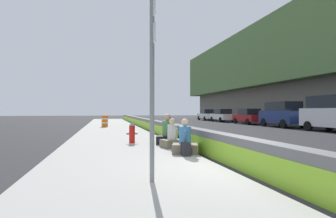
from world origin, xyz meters
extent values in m
plane|color=#2B2B2D|center=(0.00, 0.00, 0.00)|extent=(160.00, 160.00, 0.00)
cube|color=#A8A59E|center=(0.00, 2.65, 0.07)|extent=(80.00, 4.40, 0.14)
cube|color=slate|center=(0.00, 0.00, 0.42)|extent=(76.00, 0.44, 0.85)
cube|color=#8CC62D|center=(0.00, 0.23, 0.38)|extent=(74.48, 0.01, 0.54)
cylinder|color=gray|center=(-0.81, 2.35, 1.94)|extent=(0.09, 0.09, 3.60)
cube|color=white|center=(-0.81, 2.33, 3.44)|extent=(0.44, 0.02, 0.36)
cube|color=black|center=(-0.81, 2.32, 3.44)|extent=(0.30, 0.01, 0.10)
cube|color=white|center=(-0.81, 2.33, 2.94)|extent=(0.44, 0.02, 0.36)
cube|color=#1956AD|center=(-0.81, 2.32, 2.94)|extent=(0.30, 0.01, 0.10)
cylinder|color=red|center=(5.53, 2.10, 0.50)|extent=(0.24, 0.24, 0.72)
cone|color=gray|center=(5.53, 2.10, 0.94)|extent=(0.26, 0.26, 0.16)
cylinder|color=gray|center=(5.53, 1.93, 0.54)|extent=(0.10, 0.12, 0.10)
cylinder|color=gray|center=(5.53, 2.27, 0.54)|extent=(0.10, 0.12, 0.10)
cube|color=#706651|center=(2.37, 0.75, 0.29)|extent=(0.87, 0.95, 0.29)
cylinder|color=#427FB7|center=(2.37, 0.75, 0.71)|extent=(0.38, 0.38, 0.55)
sphere|color=beige|center=(2.37, 0.75, 1.11)|extent=(0.24, 0.24, 0.24)
cylinder|color=#427FB7|center=(2.57, 0.68, 0.66)|extent=(0.31, 0.21, 0.49)
cylinder|color=#427FB7|center=(2.18, 0.81, 0.66)|extent=(0.31, 0.21, 0.49)
cube|color=#706651|center=(3.83, 0.79, 0.28)|extent=(0.80, 0.88, 0.28)
cylinder|color=beige|center=(3.83, 0.79, 0.69)|extent=(0.36, 0.36, 0.54)
sphere|color=beige|center=(3.83, 0.79, 1.08)|extent=(0.24, 0.24, 0.24)
cylinder|color=beige|center=(4.02, 0.84, 0.64)|extent=(0.30, 0.18, 0.47)
cylinder|color=beige|center=(3.63, 0.75, 0.64)|extent=(0.30, 0.18, 0.47)
cube|color=black|center=(4.88, 0.73, 0.30)|extent=(0.95, 1.04, 0.32)
cylinder|color=#4C8951|center=(4.88, 0.73, 0.77)|extent=(0.41, 0.41, 0.61)
sphere|color=tan|center=(4.88, 0.73, 1.21)|extent=(0.27, 0.27, 0.27)
cylinder|color=#4C8951|center=(5.10, 0.67, 0.71)|extent=(0.34, 0.23, 0.54)
cylinder|color=#4C8951|center=(4.66, 0.80, 0.71)|extent=(0.34, 0.23, 0.54)
cube|color=#232328|center=(1.90, 0.87, 0.34)|extent=(0.32, 0.22, 0.40)
cube|color=#232328|center=(1.90, 0.73, 0.28)|extent=(0.22, 0.06, 0.20)
cylinder|color=orange|center=(17.59, 3.19, 0.61)|extent=(0.52, 0.52, 0.95)
cylinder|color=white|center=(17.59, 3.19, 0.80)|extent=(0.54, 0.54, 0.10)
cylinder|color=white|center=(17.59, 3.19, 0.47)|extent=(0.54, 0.54, 0.10)
cylinder|color=black|center=(11.30, -11.38, 0.36)|extent=(0.72, 0.23, 0.72)
cylinder|color=black|center=(11.32, -13.26, 0.36)|extent=(0.72, 0.23, 0.72)
cube|color=navy|center=(15.56, -12.29, 0.93)|extent=(4.87, 2.10, 1.10)
cube|color=black|center=(15.46, -12.29, 1.88)|extent=(3.16, 1.84, 0.80)
cylinder|color=black|center=(17.13, -11.43, 0.38)|extent=(0.77, 0.25, 0.76)
cylinder|color=black|center=(17.06, -13.27, 0.38)|extent=(0.77, 0.25, 0.76)
cylinder|color=black|center=(14.06, -11.31, 0.38)|extent=(0.77, 0.25, 0.76)
cylinder|color=black|center=(13.99, -13.15, 0.38)|extent=(0.77, 0.25, 0.76)
cube|color=maroon|center=(21.42, -12.28, 0.69)|extent=(4.54, 1.90, 0.72)
cube|color=black|center=(21.32, -12.28, 1.38)|extent=(2.24, 1.67, 0.66)
cylinder|color=black|center=(22.88, -11.45, 0.33)|extent=(0.66, 0.23, 0.66)
cylinder|color=black|center=(22.84, -13.18, 0.33)|extent=(0.66, 0.23, 0.66)
cylinder|color=black|center=(20.00, -11.39, 0.33)|extent=(0.66, 0.23, 0.66)
cylinder|color=black|center=(19.96, -13.12, 0.33)|extent=(0.66, 0.23, 0.66)
cube|color=silver|center=(27.83, -12.07, 0.69)|extent=(4.50, 1.81, 0.72)
cube|color=black|center=(27.73, -12.07, 1.38)|extent=(2.20, 1.63, 0.66)
cylinder|color=black|center=(29.27, -11.21, 0.33)|extent=(0.66, 0.22, 0.66)
cylinder|color=black|center=(29.27, -12.94, 0.33)|extent=(0.66, 0.22, 0.66)
cylinder|color=black|center=(26.39, -11.20, 0.33)|extent=(0.66, 0.22, 0.66)
cylinder|color=black|center=(26.39, -12.93, 0.33)|extent=(0.66, 0.22, 0.66)
cube|color=silver|center=(33.75, -12.23, 0.69)|extent=(4.55, 1.93, 0.72)
cube|color=black|center=(33.65, -12.23, 1.38)|extent=(2.25, 1.69, 0.66)
cylinder|color=black|center=(35.21, -11.41, 0.33)|extent=(0.67, 0.24, 0.66)
cylinder|color=black|center=(35.16, -13.14, 0.33)|extent=(0.67, 0.24, 0.66)
cylinder|color=black|center=(32.33, -11.33, 0.33)|extent=(0.67, 0.24, 0.66)
cylinder|color=black|center=(32.28, -13.05, 0.33)|extent=(0.67, 0.24, 0.66)
camera|label=1|loc=(-5.91, 3.24, 1.48)|focal=29.25mm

